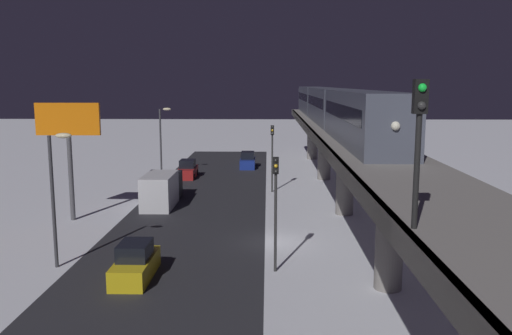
% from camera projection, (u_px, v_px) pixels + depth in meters
% --- Properties ---
extents(ground_plane, '(240.00, 240.00, 0.00)m').
position_uv_depth(ground_plane, '(271.00, 242.00, 34.73)').
color(ground_plane, white).
extents(avenue_asphalt, '(11.00, 93.11, 0.01)m').
position_uv_depth(avenue_asphalt, '(182.00, 242.00, 34.86)').
color(avenue_asphalt, '#28282D').
rests_on(avenue_asphalt, ground_plane).
extents(elevated_railway, '(5.00, 93.11, 6.43)m').
position_uv_depth(elevated_railway, '(362.00, 159.00, 33.73)').
color(elevated_railway, gray).
rests_on(elevated_railway, ground_plane).
extents(subway_train, '(2.94, 55.47, 3.40)m').
position_uv_depth(subway_train, '(329.00, 105.00, 52.66)').
color(subway_train, '#4C5160').
rests_on(subway_train, elevated_railway).
extents(rail_signal, '(0.36, 0.41, 4.00)m').
position_uv_depth(rail_signal, '(419.00, 128.00, 13.90)').
color(rail_signal, black).
rests_on(rail_signal, elevated_railway).
extents(sedan_red, '(1.91, 4.36, 1.97)m').
position_uv_depth(sedan_red, '(188.00, 170.00, 58.58)').
color(sedan_red, '#A51E1E').
rests_on(sedan_red, ground_plane).
extents(sedan_blue, '(1.80, 4.40, 1.97)m').
position_uv_depth(sedan_blue, '(248.00, 161.00, 65.43)').
color(sedan_blue, navy).
rests_on(sedan_blue, ground_plane).
extents(sedan_yellow, '(1.80, 4.50, 1.97)m').
position_uv_depth(sedan_yellow, '(135.00, 264.00, 28.26)').
color(sedan_yellow, gold).
rests_on(sedan_yellow, ground_plane).
extents(box_truck, '(2.40, 7.40, 2.80)m').
position_uv_depth(box_truck, '(162.00, 189.00, 45.37)').
color(box_truck, black).
rests_on(box_truck, ground_plane).
extents(traffic_light_near, '(0.32, 0.44, 6.40)m').
position_uv_depth(traffic_light_near, '(276.00, 197.00, 28.72)').
color(traffic_light_near, '#2D2D2D').
rests_on(traffic_light_near, ground_plane).
extents(traffic_light_mid, '(0.32, 0.44, 6.40)m').
position_uv_depth(traffic_light_mid, '(272.00, 149.00, 50.16)').
color(traffic_light_mid, '#2D2D2D').
rests_on(traffic_light_mid, ground_plane).
extents(commercial_billboard, '(4.80, 0.36, 8.90)m').
position_uv_depth(commercial_billboard, '(68.00, 131.00, 39.36)').
color(commercial_billboard, '#4C4C51').
rests_on(commercial_billboard, ground_plane).
extents(street_lamp_near, '(1.35, 0.44, 7.65)m').
position_uv_depth(street_lamp_near, '(56.00, 184.00, 29.30)').
color(street_lamp_near, '#38383D').
rests_on(street_lamp_near, ground_plane).
extents(street_lamp_far, '(1.35, 0.44, 7.65)m').
position_uv_depth(street_lamp_far, '(162.00, 133.00, 58.91)').
color(street_lamp_far, '#38383D').
rests_on(street_lamp_far, ground_plane).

